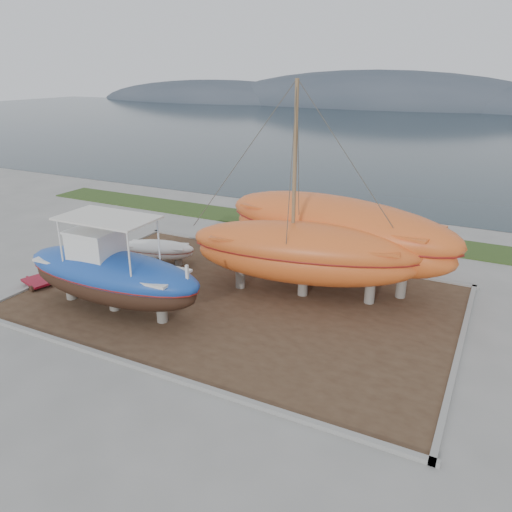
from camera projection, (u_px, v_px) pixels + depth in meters
The scene contains 11 objects.
ground at pixel (185, 343), 18.44m from camera, with size 140.00×140.00×0.00m, color gray.
dirt_patch at pixel (238, 300), 21.76m from camera, with size 18.00×12.00×0.06m, color #422D1E.
curb_frame at pixel (238, 299), 21.75m from camera, with size 18.60×12.60×0.15m, color gray, non-canonical shape.
grass_strip at pixel (326, 229), 31.34m from camera, with size 44.00×3.00×0.08m, color #284219.
sea at pixel (445, 133), 76.75m from camera, with size 260.00×100.00×0.04m, color #15242B, non-canonical shape.
mountain_ridge at pixel (476, 109), 122.56m from camera, with size 200.00×36.00×20.00m, color #333D49, non-canonical shape.
blue_caique at pixel (110, 264), 20.18m from camera, with size 8.39×2.62×4.04m, color #1B48AB, non-canonical shape.
white_dinghy at pixel (158, 252), 25.62m from camera, with size 3.91×1.47×1.17m, color white, non-canonical shape.
orange_sailboat at pixel (306, 195), 20.63m from camera, with size 10.08×2.97×9.11m, color orange, non-canonical shape.
orange_bare_hull at pixel (335, 240), 23.30m from camera, with size 11.79×3.54×3.87m, color orange, non-canonical shape.
red_trailer at pixel (37, 283), 23.16m from camera, with size 2.18×1.09×0.31m, color maroon, non-canonical shape.
Camera 1 is at (9.65, -13.15, 9.56)m, focal length 35.00 mm.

